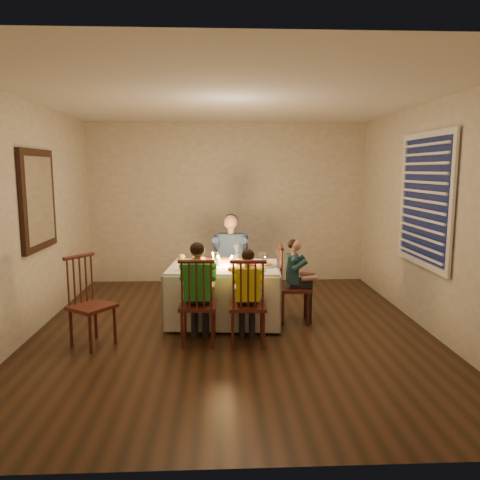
{
  "coord_description": "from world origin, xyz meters",
  "views": [
    {
      "loc": [
        -0.15,
        -5.16,
        1.85
      ],
      "look_at": [
        0.09,
        0.15,
        1.04
      ],
      "focal_mm": 35.0,
      "sensor_mm": 36.0,
      "label": 1
    }
  ],
  "objects_px": {
    "chair_adult": "(231,304)",
    "dining_table": "(224,282)",
    "chair_end": "(294,321)",
    "child_green": "(199,343)",
    "child_teal": "(294,321)",
    "adult": "(231,304)",
    "child_yellow": "(247,344)",
    "chair_near_left": "(199,343)",
    "chair_near_right": "(247,344)",
    "serving_bowl": "(198,260)",
    "chair_extra": "(94,346)"
  },
  "relations": [
    {
      "from": "chair_adult",
      "to": "dining_table",
      "type": "bearing_deg",
      "value": -89.36
    },
    {
      "from": "chair_end",
      "to": "child_green",
      "type": "height_order",
      "value": "child_green"
    },
    {
      "from": "chair_end",
      "to": "child_teal",
      "type": "relative_size",
      "value": 0.93
    },
    {
      "from": "adult",
      "to": "child_teal",
      "type": "distance_m",
      "value": 1.09
    },
    {
      "from": "chair_adult",
      "to": "child_yellow",
      "type": "height_order",
      "value": "child_yellow"
    },
    {
      "from": "dining_table",
      "to": "chair_near_left",
      "type": "height_order",
      "value": "dining_table"
    },
    {
      "from": "dining_table",
      "to": "chair_near_left",
      "type": "xyz_separation_m",
      "value": [
        -0.28,
        -0.73,
        -0.5
      ]
    },
    {
      "from": "child_teal",
      "to": "chair_near_right",
      "type": "bearing_deg",
      "value": 144.03
    },
    {
      "from": "chair_adult",
      "to": "child_yellow",
      "type": "bearing_deg",
      "value": -76.48
    },
    {
      "from": "chair_end",
      "to": "chair_adult",
      "type": "bearing_deg",
      "value": 48.14
    },
    {
      "from": "dining_table",
      "to": "chair_near_right",
      "type": "distance_m",
      "value": 0.94
    },
    {
      "from": "adult",
      "to": "serving_bowl",
      "type": "xyz_separation_m",
      "value": [
        -0.42,
        -0.51,
        0.72
      ]
    },
    {
      "from": "chair_adult",
      "to": "chair_end",
      "type": "relative_size",
      "value": 1.0
    },
    {
      "from": "chair_near_left",
      "to": "chair_adult",
      "type": "bearing_deg",
      "value": -102.34
    },
    {
      "from": "chair_end",
      "to": "child_teal",
      "type": "height_order",
      "value": "child_teal"
    },
    {
      "from": "chair_adult",
      "to": "child_green",
      "type": "distance_m",
      "value": 1.52
    },
    {
      "from": "chair_adult",
      "to": "child_green",
      "type": "bearing_deg",
      "value": -96.23
    },
    {
      "from": "chair_end",
      "to": "child_yellow",
      "type": "distance_m",
      "value": 0.95
    },
    {
      "from": "chair_extra",
      "to": "child_teal",
      "type": "distance_m",
      "value": 2.35
    },
    {
      "from": "chair_adult",
      "to": "adult",
      "type": "bearing_deg",
      "value": -171.62
    },
    {
      "from": "dining_table",
      "to": "child_yellow",
      "type": "xyz_separation_m",
      "value": [
        0.24,
        -0.77,
        -0.5
      ]
    },
    {
      "from": "chair_end",
      "to": "dining_table",
      "type": "bearing_deg",
      "value": 91.48
    },
    {
      "from": "adult",
      "to": "child_green",
      "type": "bearing_deg",
      "value": -96.23
    },
    {
      "from": "chair_near_left",
      "to": "chair_end",
      "type": "xyz_separation_m",
      "value": [
        1.14,
        0.68,
        0.0
      ]
    },
    {
      "from": "chair_adult",
      "to": "chair_near_left",
      "type": "distance_m",
      "value": 1.52
    },
    {
      "from": "chair_end",
      "to": "chair_extra",
      "type": "bearing_deg",
      "value": 111.73
    },
    {
      "from": "chair_adult",
      "to": "chair_end",
      "type": "height_order",
      "value": "same"
    },
    {
      "from": "chair_adult",
      "to": "chair_near_right",
      "type": "distance_m",
      "value": 1.52
    },
    {
      "from": "chair_extra",
      "to": "child_teal",
      "type": "bearing_deg",
      "value": -37.08
    },
    {
      "from": "adult",
      "to": "child_yellow",
      "type": "xyz_separation_m",
      "value": [
        0.14,
        -1.51,
        0.0
      ]
    },
    {
      "from": "chair_near_left",
      "to": "chair_extra",
      "type": "distance_m",
      "value": 1.11
    },
    {
      "from": "chair_near_right",
      "to": "chair_extra",
      "type": "xyz_separation_m",
      "value": [
        -1.63,
        0.03,
        0.0
      ]
    },
    {
      "from": "chair_near_left",
      "to": "adult",
      "type": "distance_m",
      "value": 1.52
    },
    {
      "from": "chair_end",
      "to": "serving_bowl",
      "type": "height_order",
      "value": "serving_bowl"
    },
    {
      "from": "chair_end",
      "to": "child_green",
      "type": "relative_size",
      "value": 0.86
    },
    {
      "from": "chair_near_left",
      "to": "child_yellow",
      "type": "relative_size",
      "value": 0.92
    },
    {
      "from": "child_green",
      "to": "child_teal",
      "type": "height_order",
      "value": "child_green"
    },
    {
      "from": "child_teal",
      "to": "child_green",
      "type": "bearing_deg",
      "value": 125.52
    },
    {
      "from": "chair_near_right",
      "to": "chair_adult",
      "type": "bearing_deg",
      "value": -83.34
    },
    {
      "from": "chair_near_left",
      "to": "chair_extra",
      "type": "xyz_separation_m",
      "value": [
        -1.11,
        -0.01,
        0.0
      ]
    },
    {
      "from": "chair_near_right",
      "to": "adult",
      "type": "relative_size",
      "value": 0.76
    },
    {
      "from": "child_green",
      "to": "serving_bowl",
      "type": "distance_m",
      "value": 1.2
    },
    {
      "from": "chair_end",
      "to": "child_yellow",
      "type": "bearing_deg",
      "value": 144.03
    },
    {
      "from": "chair_near_left",
      "to": "child_green",
      "type": "bearing_deg",
      "value": -177.73
    },
    {
      "from": "chair_extra",
      "to": "adult",
      "type": "height_order",
      "value": "adult"
    },
    {
      "from": "child_green",
      "to": "serving_bowl",
      "type": "relative_size",
      "value": 5.62
    },
    {
      "from": "dining_table",
      "to": "serving_bowl",
      "type": "xyz_separation_m",
      "value": [
        -0.32,
        0.23,
        0.22
      ]
    },
    {
      "from": "chair_end",
      "to": "child_green",
      "type": "xyz_separation_m",
      "value": [
        -1.14,
        -0.68,
        0.0
      ]
    },
    {
      "from": "chair_adult",
      "to": "child_green",
      "type": "xyz_separation_m",
      "value": [
        -0.38,
        -1.47,
        0.0
      ]
    },
    {
      "from": "chair_adult",
      "to": "serving_bowl",
      "type": "distance_m",
      "value": 0.98
    }
  ]
}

